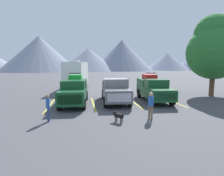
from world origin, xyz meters
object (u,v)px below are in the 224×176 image
pickup_truck_c (153,88)px  dog (117,115)px  pickup_truck_a (74,90)px  person_b (151,104)px  person_a (48,106)px  pickup_truck_b (115,90)px  camper_trailer_a (77,74)px

pickup_truck_c → dog: 7.16m
pickup_truck_a → person_b: pickup_truck_a is taller
person_a → pickup_truck_b: bearing=44.3°
pickup_truck_c → person_a: (-8.53, -4.74, -0.23)m
camper_trailer_a → person_a: bearing=-95.6°
person_b → person_a: bearing=174.0°
person_a → camper_trailer_a: bearing=84.4°
person_a → pickup_truck_c: bearing=29.0°
pickup_truck_c → person_b: pickup_truck_c is taller
person_b → pickup_truck_b: bearing=102.3°
camper_trailer_a → dog: size_ratio=12.43×
dog → pickup_truck_b: bearing=80.7°
pickup_truck_a → dog: pickup_truck_a is taller
pickup_truck_c → dog: bearing=-129.4°
person_b → camper_trailer_a: bearing=108.1°
pickup_truck_a → dog: 6.10m
pickup_truck_c → camper_trailer_a: size_ratio=0.66×
pickup_truck_b → pickup_truck_c: pickup_truck_c is taller
person_a → dog: 4.12m
pickup_truck_b → person_a: bearing=-135.7°
pickup_truck_a → pickup_truck_b: 3.55m
pickup_truck_c → person_a: pickup_truck_c is taller
dog → pickup_truck_a: bearing=115.8°
pickup_truck_a → pickup_truck_c: (7.15, 0.05, -0.00)m
pickup_truck_c → camper_trailer_a: bearing=128.0°
camper_trailer_a → dog: 15.00m
pickup_truck_b → dog: 5.68m
camper_trailer_a → person_a: 14.02m
pickup_truck_a → dog: size_ratio=8.21×
pickup_truck_c → person_a: size_ratio=3.45×
dog → person_a: bearing=169.2°
pickup_truck_c → dog: size_ratio=8.17×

